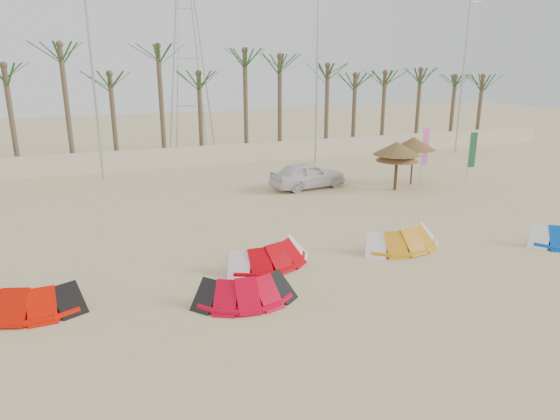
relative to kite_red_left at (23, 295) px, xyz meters
name	(u,v)px	position (x,y,z in m)	size (l,w,h in m)	color
ground	(356,310)	(8.75, -3.48, -0.42)	(120.00, 120.00, 0.00)	tan
boundary_wall	(195,156)	(8.75, 18.52, 0.23)	(60.00, 0.30, 1.30)	beige
palm_line	(196,67)	(9.42, 20.02, 6.03)	(52.00, 4.00, 7.70)	brown
lamp_b	(94,80)	(2.79, 16.52, 5.35)	(1.25, 0.14, 11.00)	#A5A8AD
lamp_c	(317,77)	(16.79, 16.52, 5.35)	(1.25, 0.14, 11.00)	#A5A8AD
lamp_d	(463,76)	(28.79, 16.52, 5.35)	(1.25, 0.14, 11.00)	#A5A8AD
pylon	(192,151)	(9.75, 24.52, -0.42)	(3.00, 3.00, 14.00)	#A5A8AD
kite_red_left	(23,295)	(0.00, 0.00, 0.00)	(3.63, 2.39, 0.90)	red
kite_red_mid	(242,286)	(5.95, -1.67, 0.00)	(3.07, 1.76, 0.90)	red
kite_red_right	(267,252)	(7.57, 0.71, 0.00)	(3.60, 2.40, 0.90)	#B90008
kite_orange	(399,236)	(12.79, 0.46, 0.00)	(3.45, 1.92, 0.90)	orange
parasol_left	(397,148)	(17.54, 7.95, 1.88)	(2.53, 2.53, 2.66)	#4C331E
parasol_mid	(398,155)	(17.67, 8.02, 1.53)	(2.35, 2.35, 2.31)	#4C331E
parasol_right	(414,143)	(19.20, 8.78, 1.94)	(2.45, 2.45, 2.71)	#4C331E
flag_pink	(425,149)	(20.17, 9.02, 1.55)	(0.45, 0.05, 3.33)	#A5A8AD
flag_green	(471,151)	(22.62, 7.99, 1.41)	(0.45, 0.11, 3.09)	#A5A8AD
car	(308,175)	(13.33, 10.13, 0.31)	(1.72, 4.29, 1.46)	white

